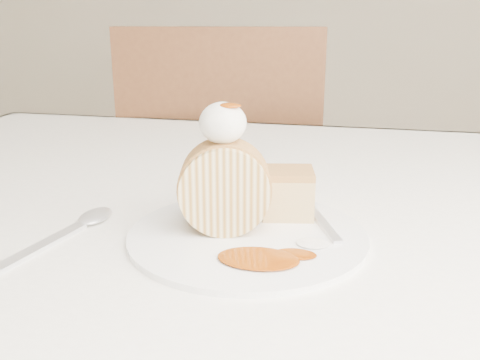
# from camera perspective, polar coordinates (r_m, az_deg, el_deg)

# --- Properties ---
(table) EXTENTS (1.40, 0.90, 0.75)m
(table) POSITION_cam_1_polar(r_m,az_deg,el_deg) (0.68, 6.42, -9.28)
(table) COLOR white
(table) RESTS_ON ground
(chair_far) EXTENTS (0.51, 0.51, 0.94)m
(chair_far) POSITION_cam_1_polar(r_m,az_deg,el_deg) (1.32, -1.65, -1.52)
(chair_far) COLOR brown
(chair_far) RESTS_ON ground
(plate) EXTENTS (0.28, 0.28, 0.01)m
(plate) POSITION_cam_1_polar(r_m,az_deg,el_deg) (0.54, 0.82, -5.92)
(plate) COLOR white
(plate) RESTS_ON table
(roulade_slice) EXTENTS (0.10, 0.07, 0.09)m
(roulade_slice) POSITION_cam_1_polar(r_m,az_deg,el_deg) (0.53, -1.65, -0.81)
(roulade_slice) COLOR beige
(roulade_slice) RESTS_ON plate
(cake_chunk) EXTENTS (0.06, 0.06, 0.04)m
(cake_chunk) POSITION_cam_1_polar(r_m,az_deg,el_deg) (0.57, 5.12, -1.69)
(cake_chunk) COLOR #B47E44
(cake_chunk) RESTS_ON plate
(whipped_cream) EXTENTS (0.05, 0.05, 0.04)m
(whipped_cream) POSITION_cam_1_polar(r_m,az_deg,el_deg) (0.52, -1.85, 6.11)
(whipped_cream) COLOR white
(whipped_cream) RESTS_ON roulade_slice
(caramel_drizzle) EXTENTS (0.02, 0.02, 0.01)m
(caramel_drizzle) POSITION_cam_1_polar(r_m,az_deg,el_deg) (0.51, -1.12, 8.52)
(caramel_drizzle) COLOR #7E3205
(caramel_drizzle) RESTS_ON whipped_cream
(caramel_pool) EXTENTS (0.08, 0.06, 0.00)m
(caramel_pool) POSITION_cam_1_polar(r_m,az_deg,el_deg) (0.48, 1.96, -8.35)
(caramel_pool) COLOR #7E3205
(caramel_pool) RESTS_ON plate
(fork) EXTENTS (0.07, 0.14, 0.00)m
(fork) POSITION_cam_1_polar(r_m,az_deg,el_deg) (0.56, 8.79, -4.52)
(fork) COLOR silver
(fork) RESTS_ON plate
(spoon) EXTENTS (0.06, 0.18, 0.00)m
(spoon) POSITION_cam_1_polar(r_m,az_deg,el_deg) (0.54, -21.52, -7.22)
(spoon) COLOR silver
(spoon) RESTS_ON table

